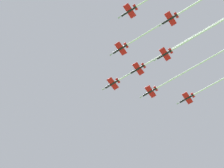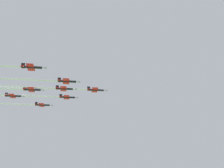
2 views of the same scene
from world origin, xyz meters
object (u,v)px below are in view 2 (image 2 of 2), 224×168
jet_lead (63,89)px  jet_starboard_outer (15,104)px  jet_port_inner (34,96)px  jet_starboard_inner (20,79)px  jet_port_outer (22,87)px

jet_lead → jet_starboard_outer: size_ratio=1.04×
jet_port_inner → jet_starboard_inner: size_ratio=0.90×
jet_lead → jet_port_inner: bearing=-132.2°
jet_lead → jet_port_outer: bearing=-90.0°
jet_lead → jet_port_inner: jet_port_inner is taller
jet_lead → jet_port_inner: (-9.42, -20.49, 0.03)m
jet_port_inner → jet_port_outer: (15.76, 0.41, -0.13)m
jet_port_outer → jet_lead: bearing=90.0°
jet_starboard_inner → jet_starboard_outer: 46.40m
jet_port_inner → jet_lead: bearing=47.8°
jet_starboard_outer → jet_port_outer: bearing=15.0°
jet_port_outer → jet_port_inner: bearing=164.0°
jet_lead → jet_starboard_outer: (-20.10, -36.98, -0.81)m
jet_lead → jet_port_outer: (6.34, -20.08, -0.10)m
jet_lead → jet_port_inner: 22.55m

